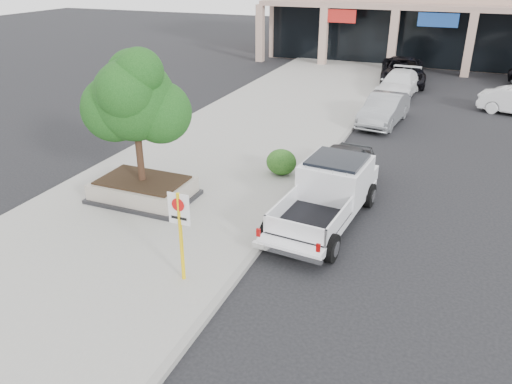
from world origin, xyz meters
The scene contains 12 objects.
ground centered at (0.00, 0.00, 0.00)m, with size 120.00×120.00×0.00m, color black.
sidewalk centered at (-5.50, 6.00, 0.07)m, with size 8.00×52.00×0.15m, color gray.
curb centered at (-1.55, 6.00, 0.07)m, with size 0.20×52.00×0.15m, color gray.
planter centered at (-6.13, 2.27, 0.48)m, with size 3.20×2.20×0.68m.
planter_tree centered at (-5.99, 2.42, 3.41)m, with size 2.90×2.55×4.00m.
no_parking_sign centered at (-2.67, -1.20, 1.63)m, with size 0.55×0.09×2.30m.
hedge centered at (-2.68, 5.88, 0.62)m, with size 1.10×0.99×0.94m, color #124113.
pickup_truck centered at (-0.35, 3.09, 0.88)m, with size 2.07×5.58×1.76m, color white, non-canonical shape.
curb_car_a centered at (-0.54, 5.52, 0.74)m, with size 1.74×4.32×1.47m, color #333538.
curb_car_b centered at (-0.35, 14.00, 0.72)m, with size 1.52×4.35×1.43m, color gray.
curb_car_c centered at (-0.46, 19.97, 0.70)m, with size 1.96×4.81×1.40m, color white.
curb_car_d centered at (-0.68, 23.22, 0.80)m, with size 2.65×5.76×1.60m, color black.
Camera 1 is at (2.81, -9.92, 7.21)m, focal length 35.00 mm.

